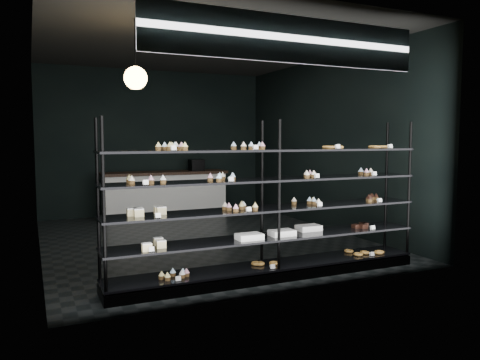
% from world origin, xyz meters
% --- Properties ---
extents(room, '(5.01, 6.01, 3.20)m').
position_xyz_m(room, '(0.00, 0.00, 1.60)').
color(room, black).
rests_on(room, ground).
extents(display_shelf, '(4.00, 0.50, 1.91)m').
position_xyz_m(display_shelf, '(0.01, -2.45, 0.63)').
color(display_shelf, black).
rests_on(display_shelf, room).
extents(signage, '(3.30, 0.05, 0.50)m').
position_xyz_m(signage, '(0.00, -2.93, 2.75)').
color(signage, '#0D1B44').
rests_on(signage, room).
extents(pendant_lamp, '(0.29, 0.29, 0.87)m').
position_xyz_m(pendant_lamp, '(-1.34, -1.40, 2.45)').
color(pendant_lamp, black).
rests_on(pendant_lamp, room).
extents(service_counter, '(2.71, 0.65, 1.23)m').
position_xyz_m(service_counter, '(0.08, 2.50, 0.50)').
color(service_counter, beige).
rests_on(service_counter, room).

